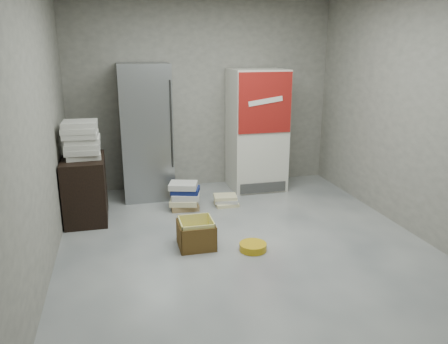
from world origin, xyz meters
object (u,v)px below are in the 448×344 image
(coke_cooler, at_px, (257,130))
(cardboard_box, at_px, (196,235))
(wood_shelf, at_px, (85,189))
(phonebook_stack_main, at_px, (185,196))
(steel_fridge, at_px, (146,132))

(coke_cooler, bearing_deg, cardboard_box, -124.69)
(coke_cooler, xyz_separation_m, wood_shelf, (-2.48, -0.72, -0.50))
(phonebook_stack_main, distance_m, cardboard_box, 1.17)
(cardboard_box, bearing_deg, wood_shelf, 137.11)
(steel_fridge, xyz_separation_m, wood_shelf, (-0.83, -0.73, -0.55))
(coke_cooler, bearing_deg, steel_fridge, 179.82)
(phonebook_stack_main, bearing_deg, steel_fridge, 131.72)
(coke_cooler, height_order, cardboard_box, coke_cooler)
(steel_fridge, xyz_separation_m, coke_cooler, (1.65, -0.01, -0.05))
(wood_shelf, xyz_separation_m, phonebook_stack_main, (1.26, 0.04, -0.22))
(steel_fridge, relative_size, wood_shelf, 2.37)
(steel_fridge, height_order, coke_cooler, steel_fridge)
(steel_fridge, xyz_separation_m, cardboard_box, (0.37, -1.86, -0.82))
(steel_fridge, height_order, phonebook_stack_main, steel_fridge)
(wood_shelf, xyz_separation_m, cardboard_box, (1.20, -1.13, -0.27))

